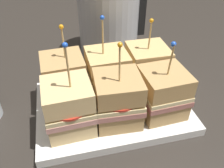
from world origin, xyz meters
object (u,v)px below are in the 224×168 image
Objects in this scene: sandwich_front_left at (69,107)px; sandwich_front_center at (118,100)px; serving_platter at (112,107)px; sandwich_back_right at (147,67)px; sandwich_back_left at (64,78)px; kettle_steel at (109,20)px; sandwich_front_right at (163,93)px; sandwich_back_center at (107,73)px.

sandwich_front_center is at bearing -0.33° from sandwich_front_left.
sandwich_back_right is at bearing 26.77° from serving_platter.
sandwich_front_center reaches higher than sandwich_back_left.
sandwich_front_right is at bearing -82.75° from kettle_steel.
sandwich_back_left is 1.01× the size of sandwich_back_right.
sandwich_back_right is at bearing 45.62° from sandwich_front_center.
sandwich_back_center reaches higher than sandwich_front_center.
sandwich_back_left is (-0.09, 0.05, 0.06)m from serving_platter.
sandwich_back_left is at bearing 153.54° from serving_platter.
serving_platter is at bearing 153.89° from sandwich_front_right.
sandwich_front_right is 0.09m from sandwich_back_right.
sandwich_front_right is at bearing -90.17° from sandwich_back_right.
sandwich_front_left is 1.01× the size of sandwich_back_center.
kettle_steel is (0.14, 0.30, 0.03)m from sandwich_front_left.
sandwich_back_right is at bearing 0.07° from sandwich_back_left.
kettle_steel is (0.05, 0.21, 0.03)m from sandwich_back_center.
sandwich_back_center is at bearing 91.16° from sandwich_front_center.
sandwich_front_left is (-0.09, -0.05, 0.06)m from serving_platter.
sandwich_back_right reaches higher than serving_platter.
sandwich_front_right is (0.09, -0.04, 0.06)m from serving_platter.
sandwich_front_left is 0.33m from kettle_steel.
serving_platter is 0.07m from sandwich_front_center.
sandwich_back_right is 0.22m from kettle_steel.
kettle_steel is (0.05, 0.26, 0.09)m from serving_platter.
sandwich_back_left is 0.09m from sandwich_back_center.
sandwich_front_center is 1.06× the size of sandwich_front_right.
sandwich_front_left reaches higher than sandwich_back_center.
serving_platter is at bearing -101.45° from kettle_steel.
sandwich_back_center is at bearing 45.46° from sandwich_front_left.
sandwich_front_right is at bearing -44.41° from sandwich_back_center.
sandwich_back_center is at bearing 91.15° from serving_platter.
sandwich_front_left reaches higher than sandwich_front_center.
sandwich_back_center is 1.08× the size of sandwich_back_right.
sandwich_back_right is at bearing 26.77° from sandwich_front_left.
sandwich_front_left is 0.13m from sandwich_back_center.
sandwich_front_center reaches higher than sandwich_front_right.
sandwich_front_left is 1.10× the size of sandwich_back_right.
kettle_steel reaches higher than sandwich_front_left.
sandwich_front_right is at bearing 1.06° from sandwich_front_center.
serving_platter is 1.95× the size of sandwich_front_right.
sandwich_front_left is at bearing -89.11° from sandwich_back_left.
serving_platter is 1.88× the size of sandwich_back_left.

